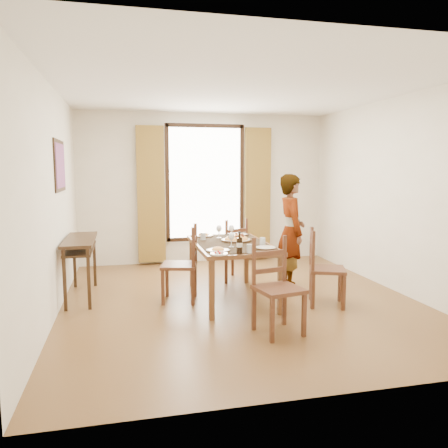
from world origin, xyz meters
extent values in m
plane|color=brown|center=(0.00, 0.00, 0.00)|extent=(5.00, 5.00, 0.00)
cube|color=silver|center=(0.00, 2.50, 1.35)|extent=(4.50, 0.10, 2.70)
cube|color=silver|center=(0.00, -2.50, 1.35)|extent=(4.50, 0.10, 2.70)
cube|color=silver|center=(-2.25, 0.00, 1.35)|extent=(0.10, 5.00, 2.70)
cube|color=silver|center=(2.25, 0.00, 1.35)|extent=(0.10, 5.00, 2.70)
cube|color=white|center=(0.00, 0.00, 2.72)|extent=(4.50, 5.00, 0.04)
cube|color=white|center=(0.00, 2.47, 1.45)|extent=(1.30, 0.04, 2.00)
cube|color=olive|center=(-0.98, 2.41, 1.25)|extent=(0.48, 0.10, 2.40)
cube|color=olive|center=(0.98, 2.41, 1.25)|extent=(0.48, 0.10, 2.40)
cube|color=black|center=(-2.24, 0.60, 1.75)|extent=(0.02, 0.86, 0.66)
cube|color=red|center=(-2.23, 0.60, 1.75)|extent=(0.01, 0.76, 0.56)
cube|color=#342011|center=(-2.03, 0.60, 0.78)|extent=(0.38, 1.20, 0.04)
cube|color=#342011|center=(-2.03, 0.60, 0.66)|extent=(0.34, 1.10, 0.03)
cube|color=#342011|center=(-2.17, 0.05, 0.38)|extent=(0.04, 0.04, 0.76)
cube|color=#342011|center=(-2.17, 1.15, 0.38)|extent=(0.04, 0.04, 0.76)
cube|color=#342011|center=(-1.89, 0.05, 0.38)|extent=(0.04, 0.04, 0.76)
cube|color=#342011|center=(-1.89, 1.15, 0.38)|extent=(0.04, 0.04, 0.76)
cube|color=brown|center=(-0.09, 0.08, 0.72)|extent=(0.94, 1.60, 0.05)
cube|color=black|center=(-0.09, 0.08, 0.75)|extent=(0.87, 1.47, 0.01)
cube|color=brown|center=(-0.51, -0.66, 0.35)|extent=(0.06, 0.06, 0.70)
cube|color=brown|center=(-0.51, 0.82, 0.35)|extent=(0.06, 0.06, 0.70)
cube|color=brown|center=(0.32, -0.66, 0.35)|extent=(0.06, 0.06, 0.70)
cube|color=brown|center=(0.32, 0.82, 0.35)|extent=(0.06, 0.06, 0.70)
cube|color=brown|center=(-0.77, 0.15, 0.47)|extent=(0.53, 0.53, 0.04)
cube|color=brown|center=(-0.91, 0.37, 0.24)|extent=(0.04, 0.04, 0.47)
cube|color=brown|center=(-0.55, 0.29, 0.24)|extent=(0.04, 0.04, 0.47)
cube|color=brown|center=(-1.00, 0.01, 0.24)|extent=(0.04, 0.04, 0.47)
cube|color=brown|center=(-0.63, -0.08, 0.24)|extent=(0.04, 0.04, 0.47)
cube|color=brown|center=(-0.54, 0.28, 0.73)|extent=(0.04, 0.04, 0.52)
cube|color=brown|center=(-0.62, -0.08, 0.73)|extent=(0.04, 0.04, 0.52)
cube|color=brown|center=(-0.58, 0.10, 0.63)|extent=(0.12, 0.37, 0.05)
cube|color=brown|center=(-0.58, 0.10, 0.82)|extent=(0.12, 0.37, 0.05)
cube|color=brown|center=(0.12, 1.08, 0.45)|extent=(0.54, 0.54, 0.04)
cube|color=brown|center=(0.23, 1.32, 0.23)|extent=(0.04, 0.04, 0.45)
cube|color=brown|center=(0.36, 0.97, 0.23)|extent=(0.04, 0.04, 0.45)
cube|color=brown|center=(-0.11, 1.19, 0.23)|extent=(0.04, 0.04, 0.45)
cube|color=brown|center=(0.02, 0.85, 0.23)|extent=(0.04, 0.04, 0.45)
cube|color=brown|center=(0.36, 0.96, 0.71)|extent=(0.04, 0.04, 0.51)
cube|color=brown|center=(0.02, 0.84, 0.71)|extent=(0.04, 0.04, 0.51)
cube|color=brown|center=(0.19, 0.90, 0.61)|extent=(0.35, 0.15, 0.05)
cube|color=brown|center=(0.19, 0.90, 0.79)|extent=(0.35, 0.15, 0.05)
cube|color=brown|center=(0.10, -1.21, 0.47)|extent=(0.52, 0.52, 0.04)
cube|color=brown|center=(-0.05, -1.43, 0.24)|extent=(0.04, 0.04, 0.47)
cube|color=brown|center=(-0.13, -1.06, 0.24)|extent=(0.04, 0.04, 0.47)
cube|color=brown|center=(0.32, -1.35, 0.24)|extent=(0.04, 0.04, 0.47)
cube|color=brown|center=(0.24, -0.98, 0.24)|extent=(0.04, 0.04, 0.47)
cube|color=brown|center=(-0.13, -1.05, 0.74)|extent=(0.04, 0.04, 0.53)
cube|color=brown|center=(0.24, -0.97, 0.74)|extent=(0.04, 0.04, 0.53)
cube|color=brown|center=(0.06, -1.01, 0.63)|extent=(0.38, 0.10, 0.05)
cube|color=brown|center=(0.06, -1.01, 0.82)|extent=(0.38, 0.10, 0.05)
cube|color=brown|center=(1.02, -0.45, 0.46)|extent=(0.55, 0.55, 0.04)
cube|color=brown|center=(1.12, -0.68, 0.23)|extent=(0.04, 0.04, 0.46)
cube|color=brown|center=(0.78, -0.55, 0.23)|extent=(0.04, 0.04, 0.46)
cube|color=brown|center=(1.25, -0.34, 0.23)|extent=(0.04, 0.04, 0.46)
cube|color=brown|center=(0.91, -0.21, 0.23)|extent=(0.04, 0.04, 0.46)
cube|color=brown|center=(0.77, -0.55, 0.71)|extent=(0.04, 0.04, 0.51)
cube|color=brown|center=(0.90, -0.20, 0.71)|extent=(0.04, 0.04, 0.51)
cube|color=brown|center=(0.84, -0.38, 0.61)|extent=(0.16, 0.35, 0.05)
cube|color=brown|center=(0.84, -0.38, 0.79)|extent=(0.16, 0.35, 0.05)
imported|color=gray|center=(0.87, 0.43, 0.82)|extent=(0.67, 0.50, 1.64)
cylinder|color=silver|center=(0.23, -0.23, 0.81)|extent=(0.07, 0.07, 0.10)
cylinder|color=silver|center=(-0.42, 0.38, 0.81)|extent=(0.07, 0.07, 0.10)
cylinder|color=silver|center=(-0.06, -0.65, 0.81)|extent=(0.07, 0.07, 0.10)
camera|label=1|loc=(-1.44, -5.37, 1.72)|focal=35.00mm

